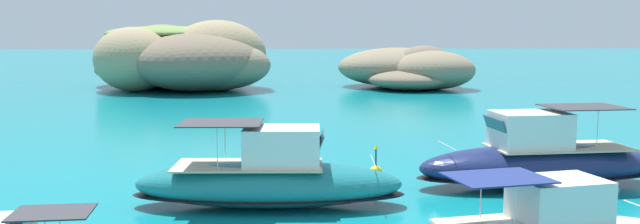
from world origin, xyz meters
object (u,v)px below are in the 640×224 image
motorboat_navy (539,161)px  motorboat_teal (270,180)px  islet_large (184,60)px  channel_buoy (376,171)px  islet_small (411,69)px

motorboat_navy → motorboat_teal: (-10.86, -2.61, -0.06)m
islet_large → motorboat_navy: 51.60m
channel_buoy → motorboat_navy: bearing=-15.1°
motorboat_teal → channel_buoy: bearing=44.6°
islet_large → motorboat_teal: (10.51, -49.53, -2.07)m
motorboat_navy → channel_buoy: bearing=164.9°
channel_buoy → motorboat_teal: bearing=-135.4°
islet_small → channel_buoy: bearing=-102.3°
islet_large → channel_buoy: (14.92, -45.18, -2.71)m
islet_large → channel_buoy: islet_large is taller
motorboat_teal → channel_buoy: (4.41, 4.35, -0.64)m
islet_large → motorboat_teal: 50.68m
motorboat_navy → motorboat_teal: motorboat_navy is taller
motorboat_navy → islet_small: bearing=86.0°
islet_small → motorboat_navy: islet_small is taller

